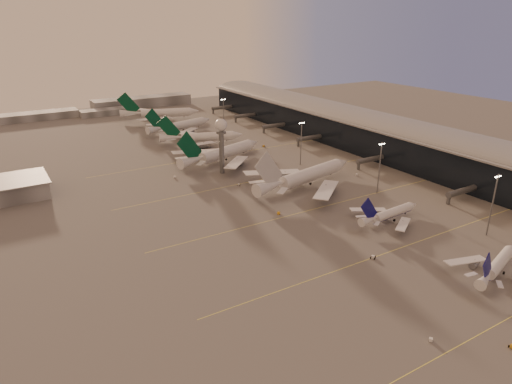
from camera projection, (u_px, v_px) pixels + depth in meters
ground at (378, 277)px, 148.68m from camera, size 700.00×700.00×0.00m
taxiway_markings at (336, 202)px, 207.81m from camera, size 180.00×185.25×0.02m
terminal at (375, 134)px, 284.87m from camera, size 57.00×362.00×23.04m
radar_tower at (221, 135)px, 239.07m from camera, size 6.40×6.40×31.10m
mast_a at (493, 202)px, 171.86m from camera, size 3.60×0.56×25.00m
mast_b at (380, 165)px, 214.19m from camera, size 3.60×0.56×25.00m
mast_c at (301, 141)px, 255.55m from camera, size 3.60×0.56×25.00m
mast_d at (224, 114)px, 326.23m from camera, size 3.60×0.56×25.00m
distant_horizon at (114, 106)px, 407.40m from camera, size 165.00×37.50×9.00m
narrowbody_near at (497, 267)px, 149.01m from camera, size 35.08×27.59×14.06m
narrowbody_mid at (389, 215)px, 187.78m from camera, size 35.50×28.26×13.87m
widebody_white at (306, 179)px, 225.32m from camera, size 67.37×53.43×24.01m
greentail_a at (222, 155)px, 263.38m from camera, size 61.60×48.95×23.20m
greentail_b at (202, 139)px, 300.70m from camera, size 54.20×43.12×20.30m
greentail_c at (180, 127)px, 332.25m from camera, size 55.52×44.27×20.59m
greentail_d at (160, 115)px, 371.06m from camera, size 62.30×49.56×23.33m
gsv_truck_a at (431, 337)px, 119.11m from camera, size 5.26×4.26×2.05m
gsv_tug_mid at (373, 257)px, 159.59m from camera, size 3.80×4.27×1.05m
gsv_truck_b at (396, 208)px, 199.03m from camera, size 5.13×2.94×1.95m
gsv_truck_c at (279, 211)px, 195.30m from camera, size 5.56×5.08×2.25m
gsv_catering_b at (357, 172)px, 241.65m from camera, size 5.42×3.71×4.08m
gsv_tug_far at (239, 185)px, 228.11m from camera, size 3.43×3.45×0.87m
gsv_truck_d at (175, 176)px, 238.89m from camera, size 3.69×5.83×2.22m
gsv_tug_hangar at (264, 146)px, 295.58m from camera, size 3.90×3.10×0.97m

